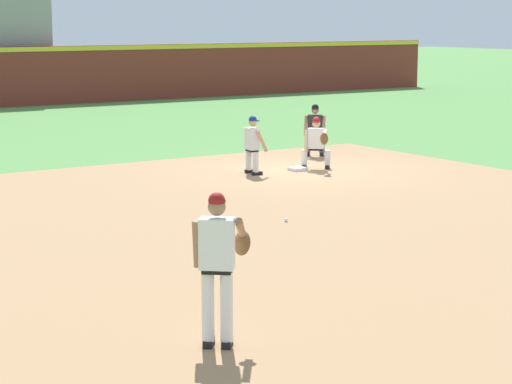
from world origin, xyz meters
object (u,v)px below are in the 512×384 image
Objects in this scene: first_base_bag at (298,169)px; first_baseman at (317,141)px; baserunner at (253,143)px; umpire at (315,128)px; baseball at (286,220)px; pitcher at (219,260)px.

first_baseman is (0.60, 0.01, 0.69)m from first_base_bag.
umpire is at bearing 29.21° from baserunner.
baserunner is (2.70, 5.28, 0.76)m from baseball.
baseball is at bearing -131.71° from first_baseman.
first_baseman is 1.87m from baserunner.
umpire reaches higher than baseball.
pitcher is at bearing -130.64° from umpire.
pitcher is at bearing -131.28° from baseball.
pitcher reaches higher than baseball.
pitcher reaches higher than first_baseman.
baseball is at bearing -127.78° from first_base_bag.
first_base_bag is 13.89m from pitcher.
first_base_bag is 0.20× the size of pitcher.
first_baseman is at bearing -4.72° from baserunner.
baserunner is (-1.86, 0.15, 0.06)m from first_baseman.
first_base_bag is 0.28× the size of first_baseman.
pitcher is 14.25m from first_baseman.
first_base_bag is 2.96m from umpire.
baserunner is 3.79m from umpire.
first_baseman reaches higher than first_base_bag.
baseball is 0.06× the size of first_baseman.
pitcher is 13.21m from baserunner.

